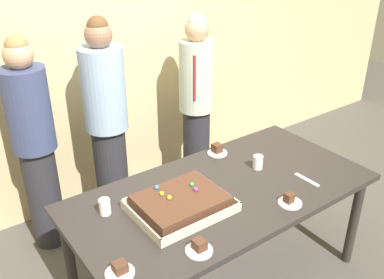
% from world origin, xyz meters
% --- Properties ---
extents(ground_plane, '(12.00, 12.00, 0.00)m').
position_xyz_m(ground_plane, '(0.00, 0.00, 0.00)').
color(ground_plane, '#4C4742').
extents(interior_back_panel, '(8.00, 0.12, 3.00)m').
position_xyz_m(interior_back_panel, '(0.00, 1.60, 1.50)').
color(interior_back_panel, '#CCB784').
rests_on(interior_back_panel, ground_plane).
extents(party_table, '(2.03, 1.01, 0.79)m').
position_xyz_m(party_table, '(0.00, 0.00, 0.71)').
color(party_table, '#2D2826').
rests_on(party_table, ground_plane).
extents(sheet_cake, '(0.58, 0.46, 0.12)m').
position_xyz_m(sheet_cake, '(-0.35, -0.02, 0.84)').
color(sheet_cake, beige).
rests_on(sheet_cake, party_table).
extents(plated_slice_near_left, '(0.15, 0.15, 0.06)m').
position_xyz_m(plated_slice_near_left, '(-0.90, -0.28, 0.81)').
color(plated_slice_near_left, white).
rests_on(plated_slice_near_left, party_table).
extents(plated_slice_near_right, '(0.15, 0.15, 0.07)m').
position_xyz_m(plated_slice_near_right, '(-0.48, -0.38, 0.81)').
color(plated_slice_near_right, white).
rests_on(plated_slice_near_right, party_table).
extents(plated_slice_far_left, '(0.15, 0.15, 0.07)m').
position_xyz_m(plated_slice_far_left, '(0.29, 0.41, 0.82)').
color(plated_slice_far_left, white).
rests_on(plated_slice_far_left, party_table).
extents(plated_slice_far_right, '(0.15, 0.15, 0.07)m').
position_xyz_m(plated_slice_far_right, '(0.24, -0.37, 0.81)').
color(plated_slice_far_right, white).
rests_on(plated_slice_far_right, party_table).
extents(drink_cup_nearest, '(0.07, 0.07, 0.10)m').
position_xyz_m(drink_cup_nearest, '(-0.74, 0.22, 0.84)').
color(drink_cup_nearest, white).
rests_on(drink_cup_nearest, party_table).
extents(drink_cup_middle, '(0.07, 0.07, 0.10)m').
position_xyz_m(drink_cup_middle, '(0.38, 0.06, 0.84)').
color(drink_cup_middle, white).
rests_on(drink_cup_middle, party_table).
extents(cake_server_utensil, '(0.03, 0.20, 0.01)m').
position_xyz_m(cake_server_utensil, '(0.54, -0.25, 0.79)').
color(cake_server_utensil, silver).
rests_on(cake_server_utensil, party_table).
extents(person_serving_front, '(0.31, 0.31, 1.70)m').
position_xyz_m(person_serving_front, '(0.59, 1.08, 0.90)').
color(person_serving_front, '#28282D').
rests_on(person_serving_front, ground_plane).
extents(person_green_shirt_behind, '(0.34, 0.34, 1.78)m').
position_xyz_m(person_green_shirt_behind, '(-0.28, 1.10, 0.93)').
color(person_green_shirt_behind, '#28282D').
rests_on(person_green_shirt_behind, ground_plane).
extents(person_striped_tie_right, '(0.32, 0.32, 1.70)m').
position_xyz_m(person_striped_tie_right, '(-0.84, 1.17, 0.89)').
color(person_striped_tie_right, '#28282D').
rests_on(person_striped_tie_right, ground_plane).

